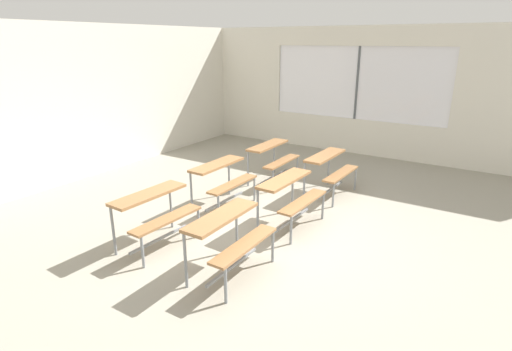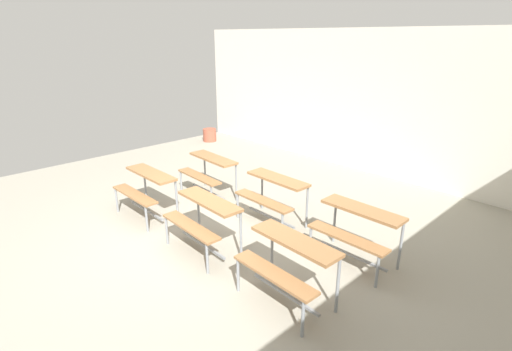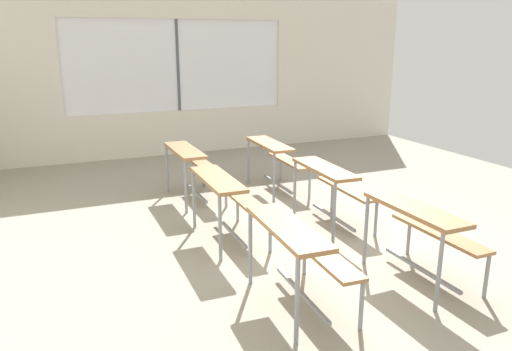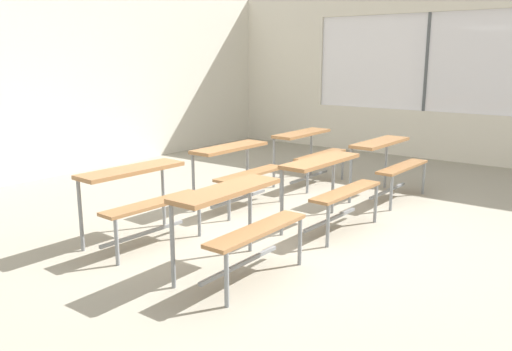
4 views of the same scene
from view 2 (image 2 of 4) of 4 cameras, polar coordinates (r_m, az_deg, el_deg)
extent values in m
cube|color=gray|center=(5.99, -8.87, -8.97)|extent=(10.00, 9.00, 0.05)
cube|color=silver|center=(8.73, 15.68, 10.33)|extent=(10.00, 0.12, 3.00)
cube|color=olive|center=(6.56, -15.21, 0.28)|extent=(1.10, 0.32, 0.04)
cube|color=olive|center=(6.52, -17.43, -2.70)|extent=(1.10, 0.22, 0.03)
cylinder|color=gray|center=(7.15, -15.98, -1.21)|extent=(0.04, 0.04, 0.72)
cylinder|color=gray|center=(6.34, -11.58, -3.57)|extent=(0.04, 0.04, 0.72)
cylinder|color=gray|center=(6.99, -19.80, -3.39)|extent=(0.04, 0.04, 0.44)
cylinder|color=gray|center=(6.16, -15.78, -6.13)|extent=(0.04, 0.04, 0.44)
cube|color=gray|center=(6.72, -15.77, -4.98)|extent=(1.00, 0.04, 0.03)
cube|color=olive|center=(5.33, -6.90, -3.72)|extent=(1.11, 0.36, 0.04)
cube|color=olive|center=(5.29, -9.62, -7.40)|extent=(1.11, 0.26, 0.03)
cylinder|color=gray|center=(5.93, -8.45, -5.09)|extent=(0.04, 0.04, 0.72)
cylinder|color=gray|center=(5.20, -2.24, -8.61)|extent=(0.04, 0.04, 0.72)
cylinder|color=gray|center=(5.74, -12.98, -7.83)|extent=(0.04, 0.04, 0.44)
cylinder|color=gray|center=(4.99, -7.19, -11.98)|extent=(0.04, 0.04, 0.44)
cube|color=gray|center=(5.54, -7.83, -9.99)|extent=(1.00, 0.07, 0.03)
cube|color=olive|center=(4.33, 5.78, -9.55)|extent=(1.11, 0.36, 0.04)
cube|color=olive|center=(4.28, 2.67, -14.27)|extent=(1.11, 0.26, 0.03)
cylinder|color=gray|center=(4.90, 2.37, -10.58)|extent=(0.04, 0.04, 0.72)
cylinder|color=gray|center=(4.36, 11.94, -15.32)|extent=(0.04, 0.04, 0.72)
cylinder|color=gray|center=(4.66, -2.65, -14.36)|extent=(0.04, 0.04, 0.44)
cylinder|color=gray|center=(4.09, 6.90, -20.14)|extent=(0.04, 0.04, 0.44)
cube|color=gray|center=(4.58, 4.27, -16.92)|extent=(1.00, 0.07, 0.03)
cube|color=olive|center=(7.16, -6.34, 2.54)|extent=(1.11, 0.37, 0.04)
cube|color=olive|center=(7.09, -8.37, -0.14)|extent=(1.11, 0.27, 0.03)
cylinder|color=gray|center=(7.74, -7.53, 1.02)|extent=(0.04, 0.04, 0.72)
cylinder|color=gray|center=(6.98, -2.92, -0.97)|extent=(0.04, 0.04, 0.72)
cylinder|color=gray|center=(7.52, -10.95, -0.89)|extent=(0.04, 0.04, 0.44)
cylinder|color=gray|center=(6.73, -6.57, -3.18)|extent=(0.04, 0.04, 0.44)
cube|color=gray|center=(7.30, -7.06, -2.33)|extent=(1.00, 0.08, 0.03)
cube|color=olive|center=(6.10, 3.22, -0.49)|extent=(1.11, 0.34, 0.04)
cube|color=olive|center=(5.99, 1.04, -3.73)|extent=(1.10, 0.24, 0.03)
cylinder|color=gray|center=(6.65, 0.90, -2.02)|extent=(0.04, 0.04, 0.72)
cylinder|color=gray|center=(6.03, 7.51, -4.60)|extent=(0.04, 0.04, 0.72)
cylinder|color=gray|center=(6.37, -2.69, -4.44)|extent=(0.04, 0.04, 0.44)
cylinder|color=gray|center=(5.72, 3.88, -7.46)|extent=(0.04, 0.04, 0.44)
cube|color=gray|center=(6.25, 2.21, -6.13)|extent=(1.00, 0.05, 0.03)
cube|color=olive|center=(5.21, 15.40, -4.90)|extent=(1.10, 0.32, 0.04)
cube|color=olive|center=(5.09, 13.22, -8.87)|extent=(1.10, 0.22, 0.03)
cylinder|color=gray|center=(5.71, 11.50, -6.32)|extent=(0.04, 0.04, 0.72)
cylinder|color=gray|center=(5.29, 20.52, -9.50)|extent=(0.04, 0.04, 0.72)
cylinder|color=gray|center=(5.37, 7.99, -9.54)|extent=(0.04, 0.04, 0.44)
cylinder|color=gray|center=(4.92, 17.41, -13.32)|extent=(0.04, 0.04, 0.44)
cube|color=gray|center=(5.39, 14.00, -11.36)|extent=(1.00, 0.03, 0.03)
cylinder|color=#9E4C38|center=(11.17, -6.83, 5.94)|extent=(0.37, 0.37, 0.35)
camera|label=1|loc=(8.88, -43.71, 13.51)|focal=28.10mm
camera|label=3|loc=(10.55, -10.64, 15.98)|focal=34.58mm
camera|label=4|loc=(8.72, -42.81, 7.78)|focal=36.56mm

